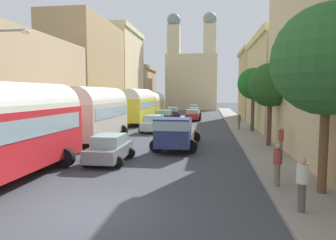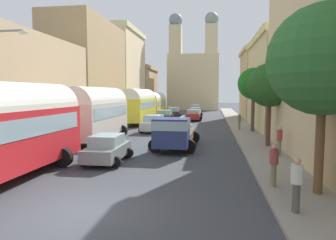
# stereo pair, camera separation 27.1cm
# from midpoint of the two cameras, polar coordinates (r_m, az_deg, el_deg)

# --- Properties ---
(ground_plane) EXTENTS (154.00, 154.00, 0.00)m
(ground_plane) POSITION_cam_midpoint_polar(r_m,az_deg,el_deg) (36.29, 1.96, -0.79)
(ground_plane) COLOR #3D4048
(sidewalk_left) EXTENTS (2.50, 70.00, 0.14)m
(sidewalk_left) POSITION_cam_midpoint_polar(r_m,az_deg,el_deg) (37.75, -9.05, -0.51)
(sidewalk_left) COLOR gray
(sidewalk_left) RESTS_ON ground
(sidewalk_right) EXTENTS (2.50, 70.00, 0.14)m
(sidewalk_right) POSITION_cam_midpoint_polar(r_m,az_deg,el_deg) (36.23, 13.44, -0.83)
(sidewalk_right) COLOR gray
(sidewalk_right) RESTS_ON ground
(building_left_1) EXTENTS (4.25, 13.89, 8.22)m
(building_left_1) POSITION_cam_midpoint_polar(r_m,az_deg,el_deg) (26.67, -24.93, 5.40)
(building_left_1) COLOR #CEAE86
(building_left_1) RESTS_ON ground
(building_left_2) EXTENTS (5.90, 13.67, 12.52)m
(building_left_2) POSITION_cam_midpoint_polar(r_m,az_deg,el_deg) (39.76, -14.72, 8.60)
(building_left_2) COLOR tan
(building_left_2) RESTS_ON ground
(building_left_3) EXTENTS (5.14, 12.95, 14.32)m
(building_left_3) POSITION_cam_midpoint_polar(r_m,az_deg,el_deg) (52.54, -8.24, 8.87)
(building_left_3) COLOR beige
(building_left_3) RESTS_ON ground
(building_left_4) EXTENTS (6.45, 12.88, 9.19)m
(building_left_4) POSITION_cam_midpoint_polar(r_m,az_deg,el_deg) (65.63, -5.37, 5.92)
(building_left_4) COLOR tan
(building_left_4) RESTS_ON ground
(building_right_1) EXTENTS (5.56, 12.59, 12.78)m
(building_right_1) POSITION_cam_midpoint_polar(r_m,az_deg,el_deg) (20.93, 28.68, 11.77)
(building_right_1) COLOR beige
(building_right_1) RESTS_ON ground
(building_right_2) EXTENTS (5.42, 12.94, 9.58)m
(building_right_2) POSITION_cam_midpoint_polar(r_m,az_deg,el_deg) (33.67, 20.43, 6.63)
(building_right_2) COLOR beige
(building_right_2) RESTS_ON ground
(building_right_3) EXTENTS (6.42, 10.20, 9.84)m
(building_right_3) POSITION_cam_midpoint_polar(r_m,az_deg,el_deg) (45.93, 17.70, 6.40)
(building_right_3) COLOR tan
(building_right_3) RESTS_ON ground
(distant_church) EXTENTS (10.95, 7.93, 20.70)m
(distant_church) POSITION_cam_midpoint_polar(r_m,az_deg,el_deg) (68.02, 4.92, 7.92)
(distant_church) COLOR beige
(distant_church) RESTS_ON ground
(parked_bus_1) EXTENTS (3.31, 8.19, 4.21)m
(parked_bus_1) POSITION_cam_midpoint_polar(r_m,az_deg,el_deg) (24.17, -12.79, 1.60)
(parked_bus_1) COLOR beige
(parked_bus_1) RESTS_ON ground
(parked_bus_2) EXTENTS (3.28, 8.64, 4.22)m
(parked_bus_2) POSITION_cam_midpoint_polar(r_m,az_deg,el_deg) (36.53, -5.23, 2.92)
(parked_bus_2) COLOR yellow
(parked_bus_2) RESTS_ON ground
(parked_bus_3) EXTENTS (3.20, 8.61, 3.85)m
(parked_bus_3) POSITION_cam_midpoint_polar(r_m,az_deg,el_deg) (47.69, -2.39, 3.21)
(parked_bus_3) COLOR gold
(parked_bus_3) RESTS_ON ground
(cargo_truck_0) EXTENTS (3.09, 6.80, 2.21)m
(cargo_truck_0) POSITION_cam_midpoint_polar(r_m,az_deg,el_deg) (20.24, 1.66, -2.24)
(cargo_truck_0) COLOR navy
(cargo_truck_0) RESTS_ON ground
(car_0) EXTENTS (2.36, 3.99, 1.49)m
(car_0) POSITION_cam_midpoint_polar(r_m,az_deg,el_deg) (40.99, 4.98, 0.95)
(car_0) COLOR #AC2724
(car_0) RESTS_ON ground
(car_1) EXTENTS (2.22, 3.85, 1.43)m
(car_1) POSITION_cam_midpoint_polar(r_m,az_deg,el_deg) (47.36, 5.34, 1.49)
(car_1) COLOR #519652
(car_1) RESTS_ON ground
(car_2) EXTENTS (2.34, 3.93, 1.66)m
(car_2) POSITION_cam_midpoint_polar(r_m,az_deg,el_deg) (53.65, 5.28, 2.02)
(car_2) COLOR gray
(car_2) RESTS_ON ground
(car_3) EXTENTS (2.28, 3.74, 1.52)m
(car_3) POSITION_cam_midpoint_polar(r_m,az_deg,el_deg) (16.84, -10.90, -5.30)
(car_3) COLOR gray
(car_3) RESTS_ON ground
(car_4) EXTENTS (2.49, 4.15, 1.63)m
(car_4) POSITION_cam_midpoint_polar(r_m,az_deg,el_deg) (29.24, -2.40, -0.65)
(car_4) COLOR silver
(car_4) RESTS_ON ground
(car_5) EXTENTS (2.43, 4.13, 1.64)m
(car_5) POSITION_cam_midpoint_polar(r_m,az_deg,el_deg) (37.18, -0.46, 0.63)
(car_5) COLOR black
(car_5) RESTS_ON ground
(car_6) EXTENTS (2.36, 4.23, 1.65)m
(car_6) POSITION_cam_midpoint_polar(r_m,az_deg,el_deg) (44.15, 1.25, 1.35)
(car_6) COLOR #2D1E2A
(car_6) RESTS_ON ground
(pedestrian_0) EXTENTS (0.43, 0.43, 1.87)m
(pedestrian_0) POSITION_cam_midpoint_polar(r_m,az_deg,el_deg) (18.64, 20.61, -3.48)
(pedestrian_0) COLOR #6D7555
(pedestrian_0) RESTS_ON ground
(pedestrian_1) EXTENTS (0.44, 0.44, 1.74)m
(pedestrian_1) POSITION_cam_midpoint_polar(r_m,az_deg,el_deg) (30.64, 13.51, -0.16)
(pedestrian_1) COLOR #796356
(pedestrian_1) RESTS_ON ground
(pedestrian_2) EXTENTS (0.50, 0.50, 1.84)m
(pedestrian_2) POSITION_cam_midpoint_polar(r_m,az_deg,el_deg) (10.24, 23.74, -10.83)
(pedestrian_2) COLOR #54534B
(pedestrian_2) RESTS_ON ground
(pedestrian_3) EXTENTS (0.44, 0.44, 1.80)m
(pedestrian_3) POSITION_cam_midpoint_polar(r_m,az_deg,el_deg) (12.66, 19.86, -7.72)
(pedestrian_3) COLOR #7A7457
(pedestrian_3) RESTS_ON ground
(roadside_tree_0) EXTENTS (3.92, 3.92, 6.91)m
(roadside_tree_0) POSITION_cam_midpoint_polar(r_m,az_deg,el_deg) (12.19, 27.78, 9.90)
(roadside_tree_0) COLOR brown
(roadside_tree_0) RESTS_ON ground
(roadside_tree_1) EXTENTS (2.97, 2.97, 5.78)m
(roadside_tree_1) POSITION_cam_midpoint_polar(r_m,az_deg,el_deg) (21.77, 18.88, 6.16)
(roadside_tree_1) COLOR brown
(roadside_tree_1) RESTS_ON ground
(roadside_tree_2) EXTENTS (2.94, 2.94, 6.09)m
(roadside_tree_2) POSITION_cam_midpoint_polar(r_m,az_deg,el_deg) (29.64, 16.04, 6.52)
(roadside_tree_2) COLOR brown
(roadside_tree_2) RESTS_ON ground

